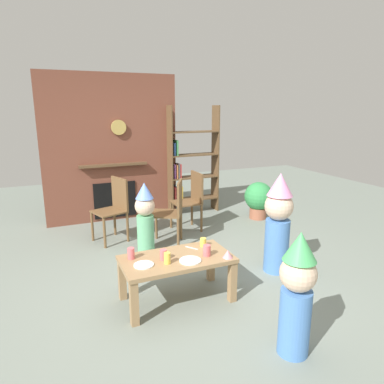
% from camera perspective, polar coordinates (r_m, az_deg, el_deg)
% --- Properties ---
extents(ground_plane, '(12.00, 12.00, 0.00)m').
position_cam_1_polar(ground_plane, '(3.96, 0.33, -14.36)').
color(ground_plane, gray).
extents(brick_fireplace_feature, '(2.20, 0.28, 2.40)m').
position_cam_1_polar(brick_fireplace_feature, '(5.93, -13.08, 6.86)').
color(brick_fireplace_feature, brown).
rests_on(brick_fireplace_feature, ground_plane).
extents(bookshelf, '(0.90, 0.28, 1.90)m').
position_cam_1_polar(bookshelf, '(6.17, -0.46, 4.31)').
color(bookshelf, brown).
rests_on(bookshelf, ground_plane).
extents(coffee_table, '(1.07, 0.56, 0.45)m').
position_cam_1_polar(coffee_table, '(3.46, -2.52, -11.81)').
color(coffee_table, '#9E7A51').
rests_on(coffee_table, ground_plane).
extents(paper_cup_near_left, '(0.06, 0.06, 0.11)m').
position_cam_1_polar(paper_cup_near_left, '(3.28, -4.07, -10.76)').
color(paper_cup_near_left, '#F2CC4C').
rests_on(paper_cup_near_left, coffee_table).
extents(paper_cup_near_right, '(0.07, 0.07, 0.11)m').
position_cam_1_polar(paper_cup_near_right, '(3.44, 2.44, -9.55)').
color(paper_cup_near_right, '#E5666B').
rests_on(paper_cup_near_right, coffee_table).
extents(paper_cup_center, '(0.07, 0.07, 0.09)m').
position_cam_1_polar(paper_cup_center, '(3.66, 1.83, -8.22)').
color(paper_cup_center, '#F2CC4C').
rests_on(paper_cup_center, coffee_table).
extents(paper_cup_far_left, '(0.07, 0.07, 0.10)m').
position_cam_1_polar(paper_cup_far_left, '(3.36, -4.72, -10.21)').
color(paper_cup_far_left, '#E5666B').
rests_on(paper_cup_far_left, coffee_table).
extents(paper_cup_far_right, '(0.07, 0.07, 0.11)m').
position_cam_1_polar(paper_cup_far_right, '(3.42, -9.97, -9.88)').
color(paper_cup_far_right, '#E5666B').
rests_on(paper_cup_far_right, coffee_table).
extents(paper_plate_front, '(0.19, 0.19, 0.01)m').
position_cam_1_polar(paper_plate_front, '(3.28, -7.92, -11.75)').
color(paper_plate_front, white).
rests_on(paper_plate_front, coffee_table).
extents(paper_plate_rear, '(0.21, 0.21, 0.01)m').
position_cam_1_polar(paper_plate_rear, '(3.34, -0.30, -11.16)').
color(paper_plate_rear, white).
rests_on(paper_plate_rear, coffee_table).
extents(birthday_cake_slice, '(0.10, 0.10, 0.08)m').
position_cam_1_polar(birthday_cake_slice, '(3.41, 5.88, -10.06)').
color(birthday_cake_slice, pink).
rests_on(birthday_cake_slice, coffee_table).
extents(table_fork, '(0.10, 0.13, 0.01)m').
position_cam_1_polar(table_fork, '(3.62, -0.03, -9.15)').
color(table_fork, silver).
rests_on(table_fork, coffee_table).
extents(child_with_cone_hat, '(0.28, 0.28, 1.00)m').
position_cam_1_polar(child_with_cone_hat, '(2.81, 16.80, -15.31)').
color(child_with_cone_hat, '#4C7FC6').
rests_on(child_with_cone_hat, ground_plane).
extents(child_in_pink, '(0.32, 0.32, 1.16)m').
position_cam_1_polar(child_in_pink, '(4.08, 13.93, -4.57)').
color(child_in_pink, '#4C7FC6').
rests_on(child_in_pink, ground_plane).
extents(child_by_the_chairs, '(0.26, 0.26, 0.93)m').
position_cam_1_polar(child_by_the_chairs, '(4.56, -7.69, -3.90)').
color(child_by_the_chairs, '#66B27F').
rests_on(child_by_the_chairs, ground_plane).
extents(dining_chair_left, '(0.51, 0.51, 0.90)m').
position_cam_1_polar(dining_chair_left, '(5.05, -12.57, -2.18)').
color(dining_chair_left, brown).
rests_on(dining_chair_left, ground_plane).
extents(dining_chair_middle, '(0.54, 0.54, 0.90)m').
position_cam_1_polar(dining_chair_middle, '(4.78, -3.12, -2.76)').
color(dining_chair_middle, brown).
rests_on(dining_chair_middle, ground_plane).
extents(dining_chair_right, '(0.40, 0.40, 0.90)m').
position_cam_1_polar(dining_chair_right, '(5.36, -0.09, -0.91)').
color(dining_chair_right, brown).
rests_on(dining_chair_right, ground_plane).
extents(potted_plant_tall, '(0.48, 0.48, 0.63)m').
position_cam_1_polar(potted_plant_tall, '(6.04, 10.85, -1.00)').
color(potted_plant_tall, '#9E5B42').
rests_on(potted_plant_tall, ground_plane).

